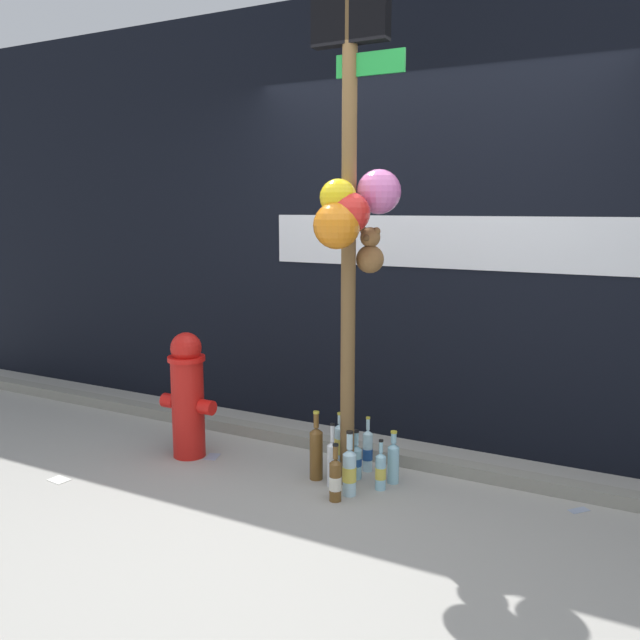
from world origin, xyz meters
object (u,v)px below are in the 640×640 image
bottle_3 (355,460)px  bottle_8 (332,462)px  fire_hydrant (188,394)px  bottle_6 (349,471)px  bottle_5 (381,471)px  bottle_4 (393,461)px  bottle_2 (316,452)px  memorial_post (352,192)px  bottle_1 (368,450)px  bottle_7 (340,445)px  bottle_0 (335,479)px

bottle_3 → bottle_8: bottle_8 is taller
fire_hydrant → bottle_6: bearing=-2.5°
bottle_6 → bottle_5: bearing=50.0°
bottle_4 → bottle_3: bearing=-168.2°
bottle_3 → bottle_2: bearing=-149.9°
memorial_post → bottle_3: 1.59m
bottle_2 → bottle_6: size_ratio=1.12×
bottle_1 → bottle_5: 0.28m
bottle_1 → bottle_7: bearing=-159.0°
bottle_1 → bottle_3: bottle_1 is taller
bottle_3 → bottle_1: bearing=82.7°
bottle_0 → bottle_3: bottle_0 is taller
fire_hydrant → bottle_4: fire_hydrant is taller
bottle_8 → bottle_0: bearing=-57.9°
memorial_post → bottle_3: memorial_post is taller
bottle_0 → bottle_5: bearing=57.5°
bottle_6 → bottle_2: bearing=158.0°
fire_hydrant → bottle_7: 1.05m
bottle_2 → bottle_5: bearing=5.9°
memorial_post → bottle_2: bearing=178.1°
bottle_3 → bottle_7: bearing=150.9°
bottle_7 → bottle_8: (0.07, -0.25, -0.01)m
bottle_1 → bottle_4: 0.23m
fire_hydrant → bottle_7: bearing=14.7°
fire_hydrant → bottle_3: size_ratio=2.73×
bottle_4 → bottle_8: (-0.30, -0.22, 0.01)m
bottle_2 → bottle_5: (0.40, 0.04, -0.06)m
bottle_4 → bottle_5: (-0.03, -0.12, -0.02)m
memorial_post → bottle_8: 1.56m
bottle_1 → bottle_3: bearing=-97.3°
bottle_5 → bottle_7: bottle_7 is taller
fire_hydrant → bottle_4: (1.35, 0.23, -0.29)m
bottle_7 → bottle_1: bearing=21.0°
memorial_post → bottle_4: bearing=40.3°
bottle_5 → bottle_7: bearing=155.3°
bottle_0 → bottle_8: bottle_8 is taller
bottle_0 → bottle_7: bottle_7 is taller
bottle_0 → bottle_7: 0.45m
memorial_post → bottle_0: memorial_post is taller
bottle_3 → bottle_6: bottle_6 is taller
bottle_2 → bottle_3: 0.24m
bottle_4 → bottle_2: bearing=-158.9°
bottle_7 → bottle_5: bearing=-24.7°
bottle_6 → bottle_7: size_ratio=1.03×
bottle_4 → bottle_5: bearing=-102.8°
bottle_2 → bottle_8: bearing=-20.2°
bottle_3 → fire_hydrant: bearing=-171.0°
bottle_0 → bottle_4: bottle_0 is taller
bottle_4 → bottle_7: bottle_7 is taller
bottle_8 → fire_hydrant: bearing=-179.4°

